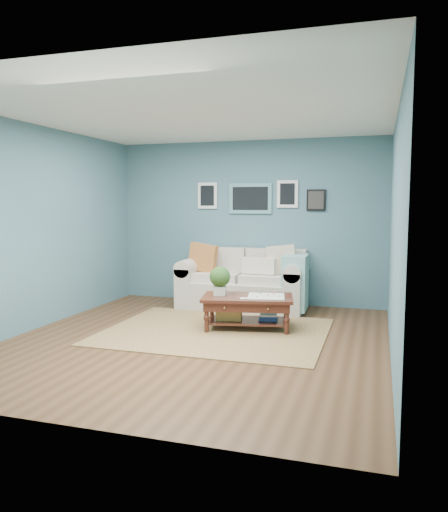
% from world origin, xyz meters
% --- Properties ---
extents(room_shell, '(5.00, 5.02, 2.70)m').
position_xyz_m(room_shell, '(0.00, 0.06, 1.36)').
color(room_shell, brown).
rests_on(room_shell, ground).
extents(area_rug, '(2.83, 2.27, 0.01)m').
position_xyz_m(area_rug, '(0.09, 0.46, 0.01)').
color(area_rug, brown).
rests_on(area_rug, ground).
extents(loveseat, '(2.04, 0.92, 1.05)m').
position_xyz_m(loveseat, '(0.13, 2.03, 0.43)').
color(loveseat, beige).
rests_on(loveseat, ground).
extents(coffee_table, '(1.30, 0.91, 0.83)m').
position_xyz_m(coffee_table, '(0.39, 0.72, 0.37)').
color(coffee_table, '#36180E').
rests_on(coffee_table, ground).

